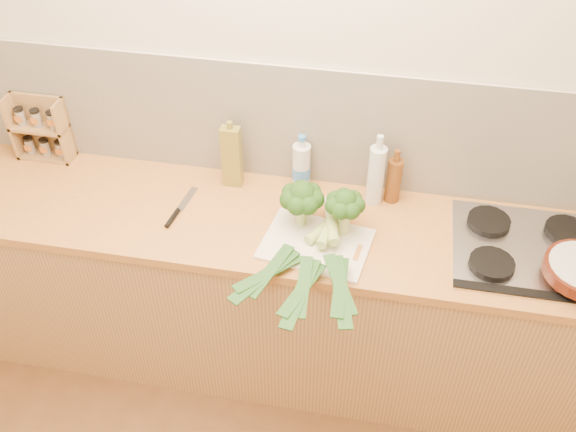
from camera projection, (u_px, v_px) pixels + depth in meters
name	position (u px, v px, depth m)	size (l,w,h in m)	color
room_shell	(284.00, 124.00, 2.65)	(3.50, 3.50, 3.50)	beige
counter	(272.00, 292.00, 2.91)	(3.20, 0.62, 0.90)	#B38D4A
gas_hob	(530.00, 250.00, 2.46)	(0.58, 0.50, 0.04)	silver
chopping_board	(316.00, 244.00, 2.50)	(0.41, 0.30, 0.01)	silver
broccoli_left	(302.00, 197.00, 2.49)	(0.17, 0.18, 0.20)	#B8CC77
broccoli_right	(345.00, 204.00, 2.45)	(0.15, 0.16, 0.21)	#B8CC77
leek_front	(307.00, 242.00, 2.46)	(0.38, 0.60, 0.04)	white
leek_mid	(322.00, 244.00, 2.43)	(0.16, 0.71, 0.04)	white
leek_back	(334.00, 244.00, 2.40)	(0.20, 0.66, 0.04)	white
chefs_knife	(176.00, 213.00, 2.63)	(0.06, 0.27, 0.02)	silver
spice_rack	(42.00, 131.00, 2.86)	(0.25, 0.10, 0.30)	#A67A47
oil_tin	(232.00, 156.00, 2.69)	(0.08, 0.05, 0.32)	olive
glass_bottle	(376.00, 175.00, 2.61)	(0.07, 0.07, 0.33)	silver
amber_bottle	(394.00, 179.00, 2.64)	(0.06, 0.06, 0.25)	brown
water_bottle	(301.00, 167.00, 2.71)	(0.08, 0.08, 0.24)	silver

